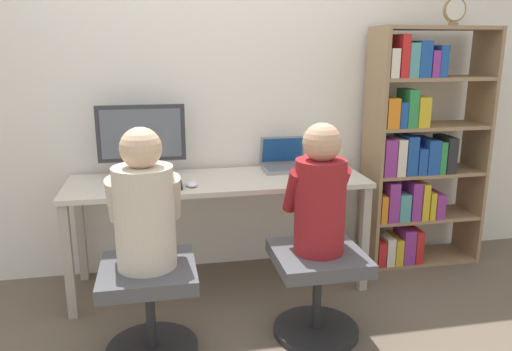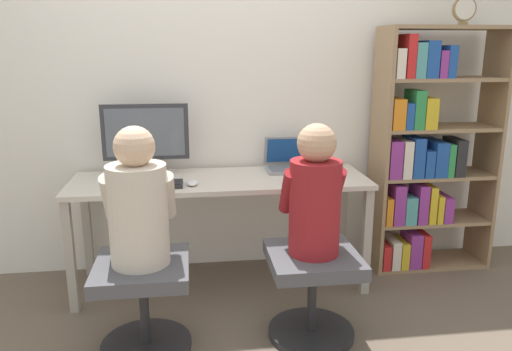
{
  "view_description": "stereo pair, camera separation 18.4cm",
  "coord_description": "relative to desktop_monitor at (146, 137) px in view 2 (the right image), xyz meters",
  "views": [
    {
      "loc": [
        -0.36,
        -2.68,
        1.5
      ],
      "look_at": [
        0.2,
        0.09,
        0.77
      ],
      "focal_mm": 35.0,
      "sensor_mm": 36.0,
      "label": 1
    },
    {
      "loc": [
        -0.18,
        -2.71,
        1.5
      ],
      "look_at": [
        0.2,
        0.09,
        0.77
      ],
      "focal_mm": 35.0,
      "sensor_mm": 36.0,
      "label": 2
    }
  ],
  "objects": [
    {
      "name": "ground_plane",
      "position": [
        0.45,
        -0.43,
        -0.96
      ],
      "size": [
        14.0,
        14.0,
        0.0
      ],
      "primitive_type": "plane",
      "color": "brown"
    },
    {
      "name": "wall_back",
      "position": [
        0.45,
        0.21,
        0.34
      ],
      "size": [
        10.0,
        0.05,
        2.6
      ],
      "color": "white",
      "rests_on": "ground_plane"
    },
    {
      "name": "desk",
      "position": [
        0.45,
        -0.15,
        -0.32
      ],
      "size": [
        1.84,
        0.58,
        0.71
      ],
      "color": "beige",
      "rests_on": "ground_plane"
    },
    {
      "name": "desktop_monitor",
      "position": [
        0.0,
        0.0,
        0.0
      ],
      "size": [
        0.54,
        0.18,
        0.45
      ],
      "color": "#333338",
      "rests_on": "desk"
    },
    {
      "name": "laptop",
      "position": [
        0.93,
        0.02,
        -0.2
      ],
      "size": [
        0.32,
        0.27,
        0.22
      ],
      "color": "gray",
      "rests_on": "desk"
    },
    {
      "name": "keyboard",
      "position": [
        0.02,
        -0.28,
        -0.23
      ],
      "size": [
        0.41,
        0.15,
        0.03
      ],
      "color": "#232326",
      "rests_on": "desk"
    },
    {
      "name": "computer_mouse_by_keyboard",
      "position": [
        0.28,
        -0.28,
        -0.23
      ],
      "size": [
        0.07,
        0.11,
        0.03
      ],
      "color": "silver",
      "rests_on": "desk"
    },
    {
      "name": "office_chair_left",
      "position": [
        0.02,
        -0.83,
        -0.66
      ],
      "size": [
        0.46,
        0.46,
        0.48
      ],
      "color": "#262628",
      "rests_on": "ground_plane"
    },
    {
      "name": "office_chair_right",
      "position": [
        0.89,
        -0.82,
        -0.66
      ],
      "size": [
        0.46,
        0.46,
        0.48
      ],
      "color": "#262628",
      "rests_on": "ground_plane"
    },
    {
      "name": "person_at_monitor",
      "position": [
        0.02,
        -0.83,
        -0.18
      ],
      "size": [
        0.35,
        0.32,
        0.68
      ],
      "color": "beige",
      "rests_on": "office_chair_left"
    },
    {
      "name": "person_at_laptop",
      "position": [
        0.89,
        -0.82,
        -0.18
      ],
      "size": [
        0.32,
        0.3,
        0.67
      ],
      "color": "maroon",
      "rests_on": "office_chair_right"
    },
    {
      "name": "bookshelf",
      "position": [
        1.82,
        -0.05,
        -0.17
      ],
      "size": [
        0.81,
        0.32,
        1.63
      ],
      "color": "#997A56",
      "rests_on": "ground_plane"
    },
    {
      "name": "desk_clock",
      "position": [
        1.97,
        -0.13,
        0.77
      ],
      "size": [
        0.15,
        0.03,
        0.17
      ],
      "color": "olive",
      "rests_on": "bookshelf"
    }
  ]
}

